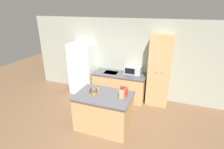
{
  "coord_description": "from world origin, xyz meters",
  "views": [
    {
      "loc": [
        1.36,
        -3.13,
        2.95
      ],
      "look_at": [
        -0.29,
        1.4,
        1.05
      ],
      "focal_mm": 28.0,
      "sensor_mm": 36.0,
      "label": 1
    }
  ],
  "objects_px": {
    "kettle": "(124,91)",
    "fire_extinguisher": "(71,83)",
    "refrigerator": "(83,68)",
    "microwave": "(133,70)",
    "spice_bottle_short_red": "(91,90)",
    "spice_bottle_tall_dark": "(90,89)",
    "pantry_cabinet": "(159,71)",
    "spice_bottle_amber_oil": "(98,89)",
    "spice_bottle_pale_salt": "(96,91)",
    "spice_bottle_green_herb": "(94,93)",
    "knife_block": "(122,94)"
  },
  "relations": [
    {
      "from": "kettle",
      "to": "refrigerator",
      "type": "bearing_deg",
      "value": 143.55
    },
    {
      "from": "spice_bottle_green_herb",
      "to": "spice_bottle_tall_dark",
      "type": "bearing_deg",
      "value": 143.96
    },
    {
      "from": "pantry_cabinet",
      "to": "spice_bottle_short_red",
      "type": "xyz_separation_m",
      "value": [
        -1.5,
        -1.67,
        -0.13
      ]
    },
    {
      "from": "spice_bottle_green_herb",
      "to": "spice_bottle_pale_salt",
      "type": "relative_size",
      "value": 0.7
    },
    {
      "from": "pantry_cabinet",
      "to": "spice_bottle_pale_salt",
      "type": "height_order",
      "value": "pantry_cabinet"
    },
    {
      "from": "refrigerator",
      "to": "spice_bottle_amber_oil",
      "type": "distance_m",
      "value": 1.95
    },
    {
      "from": "microwave",
      "to": "spice_bottle_pale_salt",
      "type": "distance_m",
      "value": 1.78
    },
    {
      "from": "spice_bottle_tall_dark",
      "to": "fire_extinguisher",
      "type": "bearing_deg",
      "value": 135.89
    },
    {
      "from": "spice_bottle_amber_oil",
      "to": "spice_bottle_pale_salt",
      "type": "bearing_deg",
      "value": -102.55
    },
    {
      "from": "pantry_cabinet",
      "to": "spice_bottle_short_red",
      "type": "bearing_deg",
      "value": -132.03
    },
    {
      "from": "refrigerator",
      "to": "kettle",
      "type": "xyz_separation_m",
      "value": [
        1.94,
        -1.43,
        0.12
      ]
    },
    {
      "from": "spice_bottle_amber_oil",
      "to": "spice_bottle_green_herb",
      "type": "height_order",
      "value": "spice_bottle_amber_oil"
    },
    {
      "from": "spice_bottle_green_herb",
      "to": "spice_bottle_pale_salt",
      "type": "bearing_deg",
      "value": 86.18
    },
    {
      "from": "pantry_cabinet",
      "to": "spice_bottle_tall_dark",
      "type": "height_order",
      "value": "pantry_cabinet"
    },
    {
      "from": "kettle",
      "to": "fire_extinguisher",
      "type": "distance_m",
      "value": 3.05
    },
    {
      "from": "microwave",
      "to": "spice_bottle_pale_salt",
      "type": "xyz_separation_m",
      "value": [
        -0.52,
        -1.7,
        -0.04
      ]
    },
    {
      "from": "spice_bottle_tall_dark",
      "to": "spice_bottle_amber_oil",
      "type": "distance_m",
      "value": 0.21
    },
    {
      "from": "refrigerator",
      "to": "spice_bottle_short_red",
      "type": "height_order",
      "value": "refrigerator"
    },
    {
      "from": "spice_bottle_short_red",
      "to": "spice_bottle_green_herb",
      "type": "distance_m",
      "value": 0.15
    },
    {
      "from": "spice_bottle_tall_dark",
      "to": "fire_extinguisher",
      "type": "distance_m",
      "value": 2.43
    },
    {
      "from": "kettle",
      "to": "fire_extinguisher",
      "type": "xyz_separation_m",
      "value": [
        -2.54,
        1.5,
        -0.8
      ]
    },
    {
      "from": "kettle",
      "to": "microwave",
      "type": "bearing_deg",
      "value": 96.34
    },
    {
      "from": "knife_block",
      "to": "spice_bottle_short_red",
      "type": "height_order",
      "value": "knife_block"
    },
    {
      "from": "spice_bottle_tall_dark",
      "to": "spice_bottle_short_red",
      "type": "xyz_separation_m",
      "value": [
        0.05,
        -0.05,
        0.01
      ]
    },
    {
      "from": "fire_extinguisher",
      "to": "spice_bottle_tall_dark",
      "type": "bearing_deg",
      "value": -44.11
    },
    {
      "from": "spice_bottle_short_red",
      "to": "pantry_cabinet",
      "type": "bearing_deg",
      "value": 47.97
    },
    {
      "from": "spice_bottle_tall_dark",
      "to": "fire_extinguisher",
      "type": "xyz_separation_m",
      "value": [
        -1.66,
        1.61,
        -0.76
      ]
    },
    {
      "from": "pantry_cabinet",
      "to": "spice_bottle_pale_salt",
      "type": "bearing_deg",
      "value": -129.97
    },
    {
      "from": "microwave",
      "to": "kettle",
      "type": "xyz_separation_m",
      "value": [
        0.18,
        -1.58,
        0.0
      ]
    },
    {
      "from": "refrigerator",
      "to": "spice_bottle_pale_salt",
      "type": "xyz_separation_m",
      "value": [
        1.25,
        -1.55,
        0.08
      ]
    },
    {
      "from": "refrigerator",
      "to": "microwave",
      "type": "relative_size",
      "value": 3.33
    },
    {
      "from": "refrigerator",
      "to": "spice_bottle_short_red",
      "type": "bearing_deg",
      "value": -55.22
    },
    {
      "from": "spice_bottle_amber_oil",
      "to": "spice_bottle_pale_salt",
      "type": "height_order",
      "value": "spice_bottle_amber_oil"
    },
    {
      "from": "spice_bottle_tall_dark",
      "to": "kettle",
      "type": "distance_m",
      "value": 0.89
    },
    {
      "from": "spice_bottle_pale_salt",
      "to": "kettle",
      "type": "bearing_deg",
      "value": 9.78
    },
    {
      "from": "microwave",
      "to": "spice_bottle_short_red",
      "type": "relative_size",
      "value": 3.95
    },
    {
      "from": "spice_bottle_short_red",
      "to": "spice_bottle_tall_dark",
      "type": "bearing_deg",
      "value": 132.09
    },
    {
      "from": "microwave",
      "to": "spice_bottle_amber_oil",
      "type": "bearing_deg",
      "value": -107.16
    },
    {
      "from": "kettle",
      "to": "pantry_cabinet",
      "type": "bearing_deg",
      "value": 66.09
    },
    {
      "from": "knife_block",
      "to": "kettle",
      "type": "bearing_deg",
      "value": 85.56
    },
    {
      "from": "refrigerator",
      "to": "kettle",
      "type": "height_order",
      "value": "refrigerator"
    },
    {
      "from": "knife_block",
      "to": "spice_bottle_green_herb",
      "type": "relative_size",
      "value": 3.81
    },
    {
      "from": "spice_bottle_tall_dark",
      "to": "spice_bottle_short_red",
      "type": "height_order",
      "value": "spice_bottle_short_red"
    },
    {
      "from": "spice_bottle_pale_salt",
      "to": "fire_extinguisher",
      "type": "relative_size",
      "value": 0.26
    },
    {
      "from": "refrigerator",
      "to": "spice_bottle_tall_dark",
      "type": "xyz_separation_m",
      "value": [
        1.06,
        -1.54,
        0.08
      ]
    },
    {
      "from": "microwave",
      "to": "fire_extinguisher",
      "type": "relative_size",
      "value": 1.13
    },
    {
      "from": "refrigerator",
      "to": "kettle",
      "type": "distance_m",
      "value": 2.42
    },
    {
      "from": "refrigerator",
      "to": "spice_bottle_green_herb",
      "type": "distance_m",
      "value": 2.08
    },
    {
      "from": "spice_bottle_short_red",
      "to": "spice_bottle_pale_salt",
      "type": "distance_m",
      "value": 0.15
    },
    {
      "from": "spice_bottle_short_red",
      "to": "spice_bottle_pale_salt",
      "type": "height_order",
      "value": "spice_bottle_short_red"
    }
  ]
}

